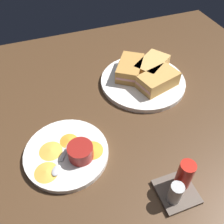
# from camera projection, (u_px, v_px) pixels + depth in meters

# --- Properties ---
(ground_plane) EXTENTS (1.10, 1.10, 0.03)m
(ground_plane) POSITION_uv_depth(u_px,v_px,m) (148.00, 113.00, 0.78)
(ground_plane) COLOR #4C331E
(plate_sandwich_main) EXTENTS (0.29, 0.29, 0.02)m
(plate_sandwich_main) POSITION_uv_depth(u_px,v_px,m) (143.00, 82.00, 0.85)
(plate_sandwich_main) COLOR white
(plate_sandwich_main) RESTS_ON ground_plane
(sandwich_half_near) EXTENTS (0.15, 0.11, 0.05)m
(sandwich_half_near) POSITION_uv_depth(u_px,v_px,m) (158.00, 80.00, 0.81)
(sandwich_half_near) COLOR tan
(sandwich_half_near) RESTS_ON plate_sandwich_main
(sandwich_half_far) EXTENTS (0.15, 0.14, 0.05)m
(sandwich_half_far) POSITION_uv_depth(u_px,v_px,m) (152.00, 66.00, 0.86)
(sandwich_half_far) COLOR tan
(sandwich_half_far) RESTS_ON plate_sandwich_main
(sandwich_half_extra) EXTENTS (0.14, 0.15, 0.05)m
(sandwich_half_extra) POSITION_uv_depth(u_px,v_px,m) (130.00, 68.00, 0.85)
(sandwich_half_extra) COLOR #C68C42
(sandwich_half_extra) RESTS_ON plate_sandwich_main
(ramekin_dark_sauce) EXTENTS (0.08, 0.08, 0.03)m
(ramekin_dark_sauce) POSITION_uv_depth(u_px,v_px,m) (129.00, 67.00, 0.86)
(ramekin_dark_sauce) COLOR navy
(ramekin_dark_sauce) RESTS_ON plate_sandwich_main
(spoon_by_dark_ramekin) EXTENTS (0.08, 0.08, 0.01)m
(spoon_by_dark_ramekin) POSITION_uv_depth(u_px,v_px,m) (144.00, 76.00, 0.86)
(spoon_by_dark_ramekin) COLOR silver
(spoon_by_dark_ramekin) RESTS_ON plate_sandwich_main
(plate_chips_companion) EXTENTS (0.22, 0.22, 0.02)m
(plate_chips_companion) POSITION_uv_depth(u_px,v_px,m) (67.00, 153.00, 0.65)
(plate_chips_companion) COLOR white
(plate_chips_companion) RESTS_ON ground_plane
(ramekin_light_gravy) EXTENTS (0.07, 0.07, 0.04)m
(ramekin_light_gravy) POSITION_uv_depth(u_px,v_px,m) (80.00, 151.00, 0.62)
(ramekin_light_gravy) COLOR maroon
(ramekin_light_gravy) RESTS_ON plate_chips_companion
(spoon_by_gravy_ramekin) EXTENTS (0.07, 0.09, 0.01)m
(spoon_by_gravy_ramekin) POSITION_uv_depth(u_px,v_px,m) (59.00, 166.00, 0.61)
(spoon_by_gravy_ramekin) COLOR silver
(spoon_by_gravy_ramekin) RESTS_ON plate_chips_companion
(plantain_chip_scatter) EXTENTS (0.20, 0.14, 0.01)m
(plantain_chip_scatter) POSITION_uv_depth(u_px,v_px,m) (64.00, 154.00, 0.64)
(plantain_chip_scatter) COLOR gold
(plantain_chip_scatter) RESTS_ON plate_chips_companion
(condiment_caddy) EXTENTS (0.09, 0.09, 0.10)m
(condiment_caddy) POSITION_uv_depth(u_px,v_px,m) (180.00, 185.00, 0.56)
(condiment_caddy) COLOR brown
(condiment_caddy) RESTS_ON ground_plane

